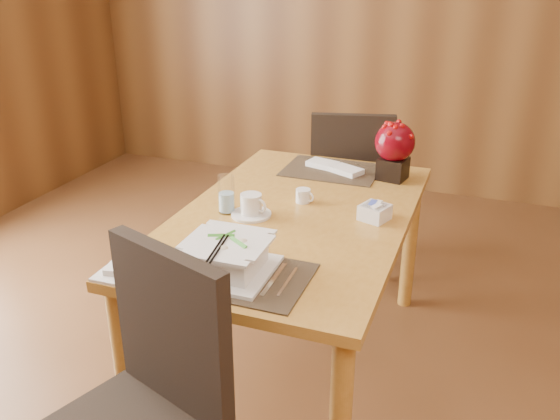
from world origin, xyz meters
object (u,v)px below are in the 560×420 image
(sugar_caddy, at_px, (375,212))
(berry_decor, at_px, (394,147))
(water_glass, at_px, (226,194))
(bread_plate, at_px, (122,273))
(near_chair, at_px, (143,402))
(coffee_cup, at_px, (251,207))
(soup_setting, at_px, (227,257))
(far_chair, at_px, (350,184))
(creamer_jug, at_px, (303,196))
(dining_table, at_px, (294,235))

(sugar_caddy, xyz_separation_m, berry_decor, (-0.02, 0.49, 0.12))
(water_glass, relative_size, bread_plate, 1.03)
(near_chair, bearing_deg, coffee_cup, 112.70)
(soup_setting, distance_m, bread_plate, 0.35)
(sugar_caddy, distance_m, berry_decor, 0.50)
(coffee_cup, bearing_deg, soup_setting, -76.57)
(coffee_cup, relative_size, near_chair, 0.16)
(berry_decor, bearing_deg, soup_setting, -107.64)
(soup_setting, xyz_separation_m, far_chair, (0.05, 1.47, -0.26))
(sugar_caddy, bearing_deg, creamer_jug, 167.11)
(berry_decor, bearing_deg, far_chair, 126.59)
(coffee_cup, height_order, water_glass, water_glass)
(creamer_jug, relative_size, far_chair, 0.08)
(bread_plate, bearing_deg, creamer_jug, 65.58)
(creamer_jug, height_order, bread_plate, creamer_jug)
(dining_table, xyz_separation_m, soup_setting, (-0.05, -0.54, 0.16))
(soup_setting, distance_m, sugar_caddy, 0.70)
(coffee_cup, relative_size, far_chair, 0.17)
(coffee_cup, xyz_separation_m, near_chair, (0.04, -0.90, -0.23))
(coffee_cup, height_order, far_chair, far_chair)
(dining_table, bearing_deg, far_chair, 89.55)
(water_glass, bearing_deg, bread_plate, -100.15)
(berry_decor, relative_size, near_chair, 0.27)
(water_glass, distance_m, far_chair, 1.09)
(dining_table, bearing_deg, berry_decor, 61.15)
(berry_decor, relative_size, far_chair, 0.28)
(dining_table, relative_size, water_glass, 9.54)
(coffee_cup, height_order, sugar_caddy, coffee_cup)
(soup_setting, relative_size, coffee_cup, 1.82)
(creamer_jug, distance_m, bread_plate, 0.87)
(water_glass, bearing_deg, coffee_cup, 1.50)
(berry_decor, distance_m, far_chair, 0.60)
(coffee_cup, bearing_deg, water_glass, -178.50)
(bread_plate, bearing_deg, berry_decor, 61.24)
(water_glass, relative_size, creamer_jug, 1.96)
(water_glass, xyz_separation_m, berry_decor, (0.56, 0.62, 0.08))
(soup_setting, relative_size, bread_plate, 1.94)
(coffee_cup, relative_size, water_glass, 1.03)
(coffee_cup, xyz_separation_m, creamer_jug, (0.15, 0.21, -0.01))
(soup_setting, relative_size, far_chair, 0.30)
(dining_table, relative_size, berry_decor, 5.54)
(bread_plate, bearing_deg, water_glass, 79.85)
(near_chair, bearing_deg, bread_plate, 149.08)
(water_glass, height_order, near_chair, near_chair)
(dining_table, height_order, near_chair, near_chair)
(dining_table, distance_m, near_chair, 0.99)
(far_chair, bearing_deg, coffee_cup, 66.52)
(water_glass, height_order, far_chair, far_chair)
(sugar_caddy, xyz_separation_m, far_chair, (-0.31, 0.88, -0.23))
(creamer_jug, distance_m, berry_decor, 0.53)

